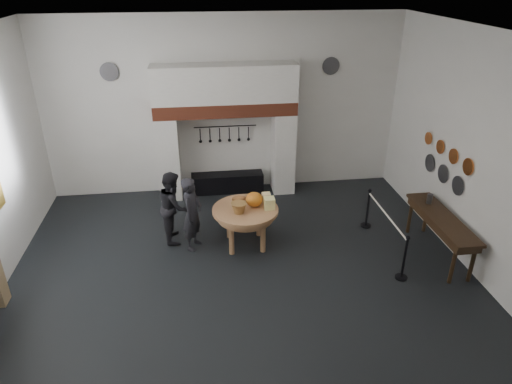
{
  "coord_description": "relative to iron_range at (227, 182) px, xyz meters",
  "views": [
    {
      "loc": [
        -0.69,
        -7.32,
        5.43
      ],
      "look_at": [
        0.39,
        0.85,
        1.35
      ],
      "focal_mm": 32.0,
      "sensor_mm": 36.0,
      "label": 1
    }
  ],
  "objects": [
    {
      "name": "floor",
      "position": [
        0.0,
        -3.72,
        -0.25
      ],
      "size": [
        9.0,
        8.0,
        0.02
      ],
      "primitive_type": "cube",
      "color": "black",
      "rests_on": "ground"
    },
    {
      "name": "ceiling",
      "position": [
        0.0,
        -3.72,
        4.25
      ],
      "size": [
        9.0,
        8.0,
        0.02
      ],
      "primitive_type": "cube",
      "color": "silver",
      "rests_on": "wall_back"
    },
    {
      "name": "wall_back",
      "position": [
        0.0,
        0.28,
        2.0
      ],
      "size": [
        9.0,
        0.02,
        4.5
      ],
      "primitive_type": "cube",
      "color": "silver",
      "rests_on": "floor"
    },
    {
      "name": "wall_front",
      "position": [
        0.0,
        -7.72,
        2.0
      ],
      "size": [
        9.0,
        0.02,
        4.5
      ],
      "primitive_type": "cube",
      "color": "silver",
      "rests_on": "floor"
    },
    {
      "name": "wall_right",
      "position": [
        4.5,
        -3.72,
        2.0
      ],
      "size": [
        0.02,
        8.0,
        4.5
      ],
      "primitive_type": "cube",
      "color": "silver",
      "rests_on": "floor"
    },
    {
      "name": "chimney_pier_left",
      "position": [
        -1.48,
        -0.07,
        0.82
      ],
      "size": [
        0.55,
        0.7,
        2.15
      ],
      "primitive_type": "cube",
      "color": "silver",
      "rests_on": "floor"
    },
    {
      "name": "chimney_pier_right",
      "position": [
        1.48,
        -0.07,
        0.82
      ],
      "size": [
        0.55,
        0.7,
        2.15
      ],
      "primitive_type": "cube",
      "color": "silver",
      "rests_on": "floor"
    },
    {
      "name": "hearth_brick_band",
      "position": [
        0.0,
        -0.07,
        2.06
      ],
      "size": [
        3.5,
        0.72,
        0.32
      ],
      "primitive_type": "cube",
      "color": "#9E442B",
      "rests_on": "chimney_pier_left"
    },
    {
      "name": "chimney_hood",
      "position": [
        0.0,
        -0.07,
        2.67
      ],
      "size": [
        3.5,
        0.7,
        0.9
      ],
      "primitive_type": "cube",
      "color": "silver",
      "rests_on": "hearth_brick_band"
    },
    {
      "name": "iron_range",
      "position": [
        0.0,
        0.0,
        0.0
      ],
      "size": [
        1.9,
        0.45,
        0.5
      ],
      "primitive_type": "cube",
      "color": "black",
      "rests_on": "floor"
    },
    {
      "name": "utensil_rail",
      "position": [
        0.0,
        0.2,
        1.5
      ],
      "size": [
        1.6,
        0.02,
        0.02
      ],
      "primitive_type": "cylinder",
      "rotation": [
        0.0,
        1.57,
        0.0
      ],
      "color": "black",
      "rests_on": "wall_back"
    },
    {
      "name": "work_table",
      "position": [
        0.19,
        -2.67,
        0.59
      ],
      "size": [
        1.55,
        1.55,
        0.07
      ],
      "primitive_type": "cylinder",
      "rotation": [
        0.0,
        0.0,
        0.12
      ],
      "color": "tan",
      "rests_on": "floor"
    },
    {
      "name": "pumpkin",
      "position": [
        0.39,
        -2.57,
        0.78
      ],
      "size": [
        0.36,
        0.36,
        0.31
      ],
      "primitive_type": "ellipsoid",
      "color": "orange",
      "rests_on": "work_table"
    },
    {
      "name": "cheese_block_big",
      "position": [
        0.69,
        -2.72,
        0.74
      ],
      "size": [
        0.22,
        0.22,
        0.24
      ],
      "primitive_type": "cube",
      "color": "#FBF796",
      "rests_on": "work_table"
    },
    {
      "name": "cheese_block_small",
      "position": [
        0.67,
        -2.42,
        0.72
      ],
      "size": [
        0.18,
        0.18,
        0.2
      ],
      "primitive_type": "cube",
      "color": "#FFE798",
      "rests_on": "work_table"
    },
    {
      "name": "wicker_basket",
      "position": [
        0.04,
        -2.82,
        0.73
      ],
      "size": [
        0.35,
        0.35,
        0.22
      ],
      "primitive_type": "cone",
      "rotation": [
        3.14,
        0.0,
        0.12
      ],
      "color": "olive",
      "rests_on": "work_table"
    },
    {
      "name": "bread_loaf",
      "position": [
        0.09,
        -2.32,
        0.69
      ],
      "size": [
        0.31,
        0.18,
        0.13
      ],
      "primitive_type": "ellipsoid",
      "color": "#A06138",
      "rests_on": "work_table"
    },
    {
      "name": "visitor_near",
      "position": [
        -0.92,
        -2.62,
        0.56
      ],
      "size": [
        0.58,
        0.69,
        1.62
      ],
      "primitive_type": "imported",
      "rotation": [
        0.0,
        0.0,
        1.19
      ],
      "color": "black",
      "rests_on": "floor"
    },
    {
      "name": "visitor_far",
      "position": [
        -1.32,
        -2.22,
        0.55
      ],
      "size": [
        0.64,
        0.8,
        1.59
      ],
      "primitive_type": "imported",
      "rotation": [
        0.0,
        0.0,
        1.62
      ],
      "color": "black",
      "rests_on": "floor"
    },
    {
      "name": "side_table",
      "position": [
        4.1,
        -3.59,
        0.62
      ],
      "size": [
        0.55,
        2.2,
        0.06
      ],
      "primitive_type": "cube",
      "color": "#332112",
      "rests_on": "floor"
    },
    {
      "name": "pewter_jug",
      "position": [
        4.1,
        -2.99,
        0.76
      ],
      "size": [
        0.12,
        0.12,
        0.22
      ],
      "primitive_type": "cylinder",
      "color": "#49494D",
      "rests_on": "side_table"
    },
    {
      "name": "copper_pan_a",
      "position": [
        4.46,
        -3.52,
        1.7
      ],
      "size": [
        0.03,
        0.34,
        0.34
      ],
      "primitive_type": "cylinder",
      "rotation": [
        0.0,
        1.57,
        0.0
      ],
      "color": "#C6662D",
      "rests_on": "wall_right"
    },
    {
      "name": "copper_pan_b",
      "position": [
        4.46,
        -2.97,
        1.7
      ],
      "size": [
        0.03,
        0.32,
        0.32
      ],
      "primitive_type": "cylinder",
      "rotation": [
        0.0,
        1.57,
        0.0
      ],
      "color": "#C6662D",
      "rests_on": "wall_right"
    },
    {
      "name": "copper_pan_c",
      "position": [
        4.46,
        -2.42,
        1.7
      ],
      "size": [
        0.03,
        0.3,
        0.3
      ],
      "primitive_type": "cylinder",
      "rotation": [
        0.0,
        1.57,
        0.0
      ],
      "color": "#C6662D",
      "rests_on": "wall_right"
    },
    {
      "name": "copper_pan_d",
      "position": [
        4.46,
        -1.87,
        1.7
      ],
      "size": [
        0.03,
        0.28,
        0.28
      ],
      "primitive_type": "cylinder",
      "rotation": [
        0.0,
        1.57,
        0.0
      ],
      "color": "#C6662D",
      "rests_on": "wall_right"
    },
    {
      "name": "pewter_plate_left",
      "position": [
        4.46,
        -3.32,
        1.2
      ],
      "size": [
        0.03,
        0.4,
        0.4
      ],
      "primitive_type": "cylinder",
      "rotation": [
        0.0,
        1.57,
        0.0
      ],
      "color": "#4C4C51",
      "rests_on": "wall_right"
    },
    {
      "name": "pewter_plate_mid",
      "position": [
        4.46,
        -2.72,
        1.2
      ],
      "size": [
        0.03,
        0.4,
        0.4
      ],
      "primitive_type": "cylinder",
      "rotation": [
        0.0,
        1.57,
        0.0
      ],
      "color": "#4C4C51",
      "rests_on": "wall_right"
    },
    {
      "name": "pewter_plate_right",
      "position": [
        4.46,
        -2.12,
        1.2
      ],
      "size": [
        0.03,
        0.4,
        0.4
      ],
      "primitive_type": "cylinder",
      "rotation": [
        0.0,
        1.57,
        0.0
      ],
      "color": "#4C4C51",
      "rests_on": "wall_right"
    },
    {
      "name": "pewter_plate_back_left",
      "position": [
        -2.7,
        0.24,
        2.95
      ],
      "size": [
        0.44,
        0.03,
        0.44
      ],
      "primitive_type": "cylinder",
      "rotation": [
        1.57,
        0.0,
        0.0
      ],
      "color": "#4C4C51",
      "rests_on": "wall_back"
    },
    {
      "name": "pewter_plate_back_right",
      "position": [
        2.7,
        0.24,
        2.95
      ],
      "size": [
        0.44,
        0.03,
        0.44
      ],
      "primitive_type": "cylinder",
      "rotation": [
        1.57,
        0.0,
        0.0
      ],
      "color": "#4C4C51",
      "rests_on": "wall_back"
    },
    {
      "name": "barrier_post_near",
      "position": [
        3.05,
        -4.28,
        0.2
      ],
      "size": [
        0.05,
        0.05,
        0.9
      ],
      "primitive_type": "cylinder",
      "color": "black",
      "rests_on": "floor"
    },
    {
      "name": "barrier_post_far",
      "position": [
        3.05,
        -2.28,
        0.2
      ],
      "size": [
        0.05,
        0.05,
        0.9
      ],
      "primitive_type": "cylinder",
      "color": "black",
      "rests_on": "floor"
    },
    {
      "name": "barrier_rope",
      "position": [
        3.05,
        -3.28,
        0.6
      ],
      "size": [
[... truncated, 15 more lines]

